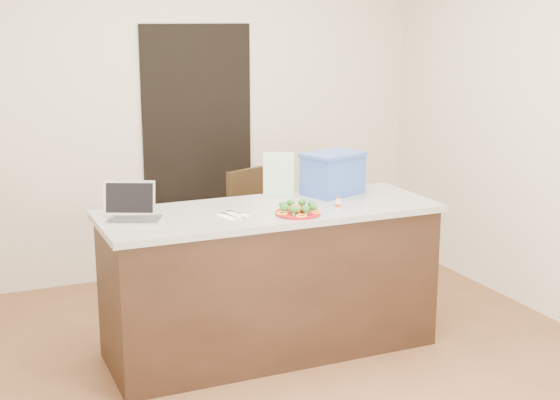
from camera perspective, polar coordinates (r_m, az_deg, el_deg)
name	(u,v)px	position (r m, az deg, el deg)	size (l,w,h in m)	color
ground	(287,365)	(4.81, 0.48, -11.96)	(4.00, 4.00, 0.00)	brown
room_shell	(287,96)	(4.37, 0.52, 7.63)	(4.00, 4.00, 4.00)	white
doorway	(198,150)	(6.33, -6.00, 3.63)	(0.90, 0.02, 2.00)	black
island	(270,280)	(4.85, -0.72, -5.85)	(2.06, 0.76, 0.92)	black
plate	(298,213)	(4.56, 1.32, -0.94)	(0.27, 0.27, 0.02)	maroon
meatballs	(297,209)	(4.55, 1.27, -0.64)	(0.10, 0.10, 0.04)	brown
broccoli	(298,206)	(4.55, 1.33, -0.42)	(0.23, 0.23, 0.04)	#175115
pepper_rings	(298,211)	(4.56, 1.33, -0.83)	(0.26, 0.26, 0.01)	yellow
napkin	(233,216)	(4.53, -3.48, -1.14)	(0.15, 0.15, 0.01)	white
fork	(229,214)	(4.54, -3.76, -1.06)	(0.04, 0.16, 0.00)	silver
knife	(239,215)	(4.53, -3.04, -1.07)	(0.07, 0.21, 0.01)	silver
yogurt_bottle	(338,204)	(4.70, 4.28, -0.30)	(0.04, 0.04, 0.08)	beige
laptop	(132,209)	(4.52, -10.78, -0.67)	(0.36, 0.35, 0.21)	silver
leaflet	(279,174)	(5.02, -0.10, 1.92)	(0.20, 0.00, 0.29)	silver
blue_box	(333,173)	(5.07, 3.89, 1.97)	(0.45, 0.38, 0.27)	#2D4DA3
chair	(255,227)	(5.71, -1.84, -1.98)	(0.56, 0.58, 0.97)	#301F0E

